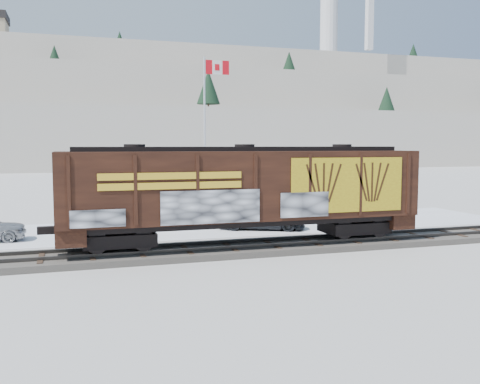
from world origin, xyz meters
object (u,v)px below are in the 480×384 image
object	(u,v)px
car_dark	(261,216)
flagpole	(206,156)
hopper_railcar	(245,189)
car_white	(152,216)

from	to	relation	value
car_dark	flagpole	bearing A→B (deg)	29.53
car_dark	hopper_railcar	bearing A→B (deg)	177.01
flagpole	car_dark	world-z (taller)	flagpole
car_white	flagpole	bearing A→B (deg)	-21.40
hopper_railcar	flagpole	xyz separation A→B (m)	(1.88, 14.70, 1.23)
hopper_railcar	car_dark	bearing A→B (deg)	63.54
flagpole	car_white	xyz separation A→B (m)	(-4.99, -6.78, -3.35)
hopper_railcar	car_dark	world-z (taller)	hopper_railcar
car_white	car_dark	bearing A→B (deg)	-95.49
hopper_railcar	flagpole	size ratio (longest dim) A/B	1.47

